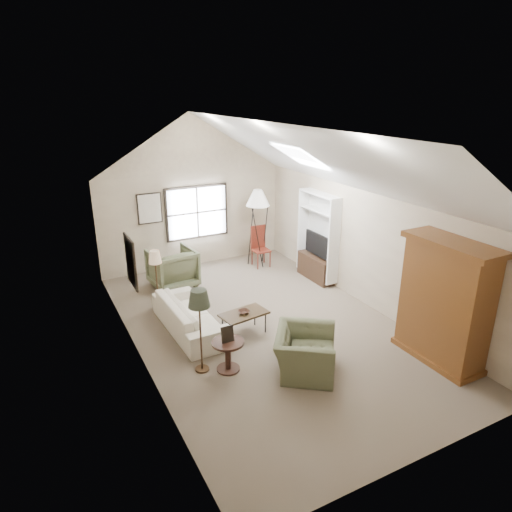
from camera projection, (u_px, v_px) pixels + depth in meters
name	position (u px, v px, depth m)	size (l,w,h in m)	color
room_shell	(266.00, 168.00, 8.10)	(5.01, 8.01, 4.00)	#736152
window	(197.00, 212.00, 12.05)	(1.72, 0.08, 1.42)	black
skylight	(301.00, 156.00, 9.41)	(0.80, 1.20, 0.52)	white
wall_art	(141.00, 233.00, 9.41)	(1.97, 3.71, 0.88)	black
armoire	(445.00, 302.00, 7.78)	(0.60, 1.50, 2.20)	brown
tv_alcove	(318.00, 235.00, 11.16)	(0.32, 1.30, 2.10)	white
media_console	(316.00, 268.00, 11.45)	(0.34, 1.18, 0.60)	#382316
tv_panel	(317.00, 244.00, 11.23)	(0.05, 0.90, 0.55)	black
sofa	(190.00, 315.00, 9.00)	(2.19, 0.86, 0.64)	beige
armchair_near	(305.00, 352.00, 7.67)	(1.12, 0.98, 0.73)	#586144
armchair_far	(173.00, 268.00, 10.95)	(1.01, 1.04, 0.94)	#586144
coffee_table	(244.00, 324.00, 8.87)	(0.91, 0.50, 0.46)	#3C2B18
bowl	(244.00, 312.00, 8.78)	(0.22, 0.22, 0.05)	#3E2419
side_table	(228.00, 356.00, 7.73)	(0.55, 0.55, 0.55)	#3D2318
side_chair	(261.00, 247.00, 12.19)	(0.42, 0.42, 1.09)	maroon
tripod_lamp	(258.00, 227.00, 12.11)	(0.61, 0.61, 2.11)	silver
dark_lamp	(200.00, 330.00, 7.55)	(0.37, 0.37, 1.53)	black
tan_lamp	(157.00, 280.00, 9.74)	(0.27, 0.27, 1.37)	tan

